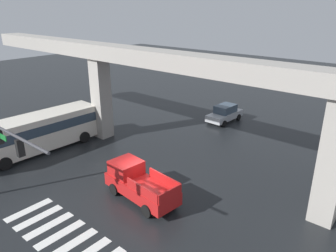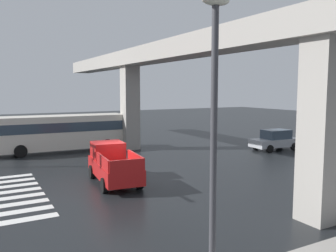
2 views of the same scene
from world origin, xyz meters
The scene contains 6 objects.
ground_plane centered at (0.00, 0.00, 0.00)m, with size 120.00×120.00×0.00m, color black.
crosswalk_stripes centered at (0.00, -5.85, 0.01)m, with size 8.25×2.80×0.01m.
elevated_overpass centered at (0.00, 4.32, 6.98)m, with size 50.20×1.92×8.29m.
pickup_truck centered at (0.07, -0.71, 0.99)m, with size 5.26×2.46×2.08m.
city_bus centered at (-11.01, -1.42, 1.72)m, with size 3.05×10.88×2.99m.
sedan_silver centered at (-3.13, 14.92, 0.85)m, with size 2.12×4.38×1.72m.
Camera 1 is at (12.61, -12.65, 11.25)m, focal length 34.31 mm.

